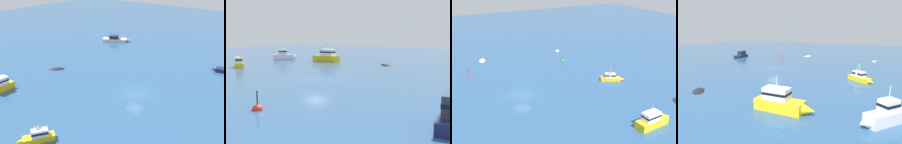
{
  "view_description": "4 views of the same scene",
  "coord_description": "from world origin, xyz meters",
  "views": [
    {
      "loc": [
        -32.26,
        -20.33,
        19.08
      ],
      "look_at": [
        -0.02,
        4.43,
        2.44
      ],
      "focal_mm": 44.86,
      "sensor_mm": 36.0,
      "label": 1
    },
    {
      "loc": [
        20.98,
        -24.58,
        4.65
      ],
      "look_at": [
        2.27,
        0.92,
        0.75
      ],
      "focal_mm": 48.48,
      "sensor_mm": 36.0,
      "label": 2
    },
    {
      "loc": [
        13.27,
        39.89,
        20.48
      ],
      "look_at": [
        -8.66,
        -1.35,
        1.94
      ],
      "focal_mm": 45.01,
      "sensor_mm": 36.0,
      "label": 3
    },
    {
      "loc": [
        -21.3,
        31.3,
        7.21
      ],
      "look_at": [
        -6.73,
        5.53,
        0.95
      ],
      "focal_mm": 31.27,
      "sensor_mm": 36.0,
      "label": 4
    }
  ],
  "objects": [
    {
      "name": "motor_cruiser_1",
      "position": [
        17.04,
        -8.87,
        0.7
      ],
      "size": [
        2.37,
        5.83,
        1.77
      ],
      "rotation": [
        0.0,
        0.0,
        1.74
      ],
      "color": "#191E4C",
      "rests_on": "ground"
    },
    {
      "name": "rib",
      "position": [
        1.79,
        -20.16,
        0.0
      ],
      "size": [
        1.89,
        3.05,
        0.35
      ],
      "rotation": [
        0.0,
        0.0,
        1.33
      ],
      "color": "white",
      "rests_on": "ground"
    },
    {
      "name": "cabin_cruiser",
      "position": [
        -20.71,
        15.27,
        0.74
      ],
      "size": [
        3.65,
        4.47,
        3.11
      ],
      "rotation": [
        0.0,
        0.0,
        0.95
      ],
      "color": "white",
      "rests_on": "ground"
    },
    {
      "name": "channel_buoy",
      "position": [
        -13.85,
        -11.77,
        0.01
      ],
      "size": [
        0.82,
        0.82,
        1.48
      ],
      "color": "green",
      "rests_on": "ground"
    },
    {
      "name": "ground_plane",
      "position": [
        0.0,
        0.0,
        0.0
      ],
      "size": [
        160.0,
        160.0,
        0.0
      ],
      "primitive_type": "plane",
      "color": "#2D5684"
    },
    {
      "name": "powerboat_1",
      "position": [
        -16.59,
        2.18,
        0.63
      ],
      "size": [
        4.14,
        3.14,
        2.53
      ],
      "rotation": [
        0.0,
        0.0,
        2.56
      ],
      "color": "yellow",
      "rests_on": "ground"
    },
    {
      "name": "tender_1",
      "position": [
        -16.14,
        -18.88,
        0.0
      ],
      "size": [
        1.49,
        2.07,
        0.36
      ],
      "rotation": [
        0.0,
        0.0,
        4.34
      ],
      "color": "white",
      "rests_on": "ground"
    },
    {
      "name": "mooring_buoy",
      "position": [
        6.04,
        -12.71,
        0.01
      ],
      "size": [
        0.71,
        0.71,
        1.56
      ],
      "color": "red",
      "rests_on": "ground"
    },
    {
      "name": "powerboat",
      "position": [
        -12.29,
        17.01,
        0.87
      ],
      "size": [
        5.83,
        1.98,
        3.23
      ],
      "rotation": [
        0.0,
        0.0,
        3.2
      ],
      "color": "yellow",
      "rests_on": "ground"
    },
    {
      "name": "tender",
      "position": [
        -0.38,
        16.98,
        0.0
      ],
      "size": [
        2.99,
        2.89,
        0.46
      ],
      "rotation": [
        0.0,
        0.0,
        2.4
      ],
      "color": "black",
      "rests_on": "ground"
    }
  ]
}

